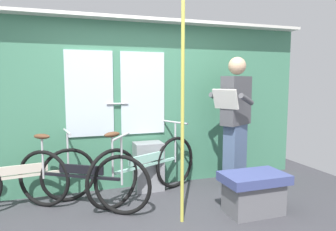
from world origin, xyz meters
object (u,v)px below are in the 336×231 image
(bicycle_near_door, at_px, (147,168))
(bicycle_leaning_behind, at_px, (81,179))
(trash_bin_by_wall, at_px, (148,166))
(bicycle_by_pole, at_px, (20,179))
(bench_seat_corner, at_px, (254,192))
(passenger_reading_newspaper, at_px, (235,119))
(handrail_pole, at_px, (183,115))

(bicycle_near_door, height_order, bicycle_leaning_behind, bicycle_near_door)
(bicycle_leaning_behind, xyz_separation_m, trash_bin_by_wall, (0.89, 0.41, -0.04))
(bicycle_by_pole, height_order, bench_seat_corner, bicycle_by_pole)
(bicycle_by_pole, relative_size, passenger_reading_newspaper, 0.94)
(handrail_pole, xyz_separation_m, bench_seat_corner, (0.82, -0.06, -0.87))
(bicycle_near_door, height_order, bench_seat_corner, bicycle_near_door)
(bench_seat_corner, bearing_deg, bicycle_by_pole, 159.20)
(passenger_reading_newspaper, relative_size, bench_seat_corner, 2.53)
(passenger_reading_newspaper, distance_m, trash_bin_by_wall, 1.33)
(passenger_reading_newspaper, relative_size, handrail_pole, 0.80)
(bicycle_leaning_behind, xyz_separation_m, passenger_reading_newspaper, (2.04, 0.14, 0.58))
(handrail_pole, bearing_deg, passenger_reading_newspaper, 35.57)
(bench_seat_corner, bearing_deg, bicycle_near_door, 140.42)
(passenger_reading_newspaper, bearing_deg, trash_bin_by_wall, -42.47)
(bicycle_near_door, bearing_deg, bench_seat_corner, -65.97)
(bicycle_near_door, relative_size, passenger_reading_newspaper, 0.88)
(trash_bin_by_wall, bearing_deg, handrail_pole, -85.44)
(bicycle_leaning_behind, bearing_deg, trash_bin_by_wall, 56.63)
(passenger_reading_newspaper, relative_size, trash_bin_by_wall, 2.76)
(bicycle_by_pole, xyz_separation_m, handrail_pole, (1.62, -0.87, 0.76))
(bicycle_leaning_behind, height_order, passenger_reading_newspaper, passenger_reading_newspaper)
(bicycle_near_door, xyz_separation_m, bench_seat_corner, (1.00, -0.82, -0.14))
(bicycle_leaning_behind, relative_size, trash_bin_by_wall, 2.19)
(bicycle_near_door, xyz_separation_m, bicycle_by_pole, (-1.44, 0.10, -0.02))
(passenger_reading_newspaper, bearing_deg, bicycle_leaning_behind, -25.46)
(bicycle_leaning_behind, distance_m, bench_seat_corner, 1.92)
(bicycle_by_pole, relative_size, handrail_pole, 0.75)
(trash_bin_by_wall, bearing_deg, bicycle_by_pole, -173.87)
(passenger_reading_newspaper, bearing_deg, bench_seat_corner, 43.61)
(bicycle_by_pole, distance_m, handrail_pole, 1.98)
(bench_seat_corner, bearing_deg, handrail_pole, 175.87)
(trash_bin_by_wall, height_order, handrail_pole, handrail_pole)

